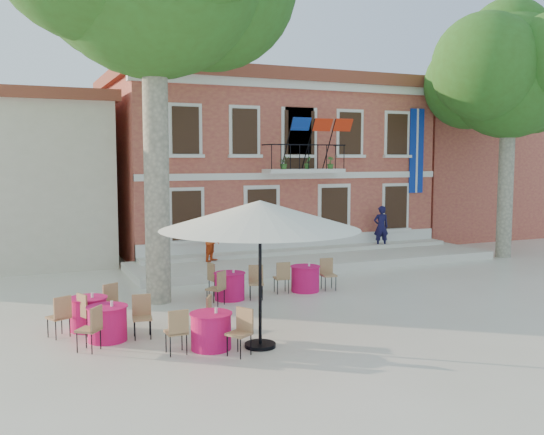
{
  "coord_description": "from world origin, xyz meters",
  "views": [
    {
      "loc": [
        -8.56,
        -15.59,
        3.99
      ],
      "look_at": [
        -0.25,
        3.5,
        1.95
      ],
      "focal_mm": 40.0,
      "sensor_mm": 36.0,
      "label": 1
    }
  ],
  "objects": [
    {
      "name": "ground",
      "position": [
        0.0,
        0.0,
        0.0
      ],
      "size": [
        90.0,
        90.0,
        0.0
      ],
      "primitive_type": "plane",
      "color": "beige",
      "rests_on": "ground"
    },
    {
      "name": "main_building",
      "position": [
        2.0,
        9.99,
        3.78
      ],
      "size": [
        13.5,
        9.59,
        7.5
      ],
      "color": "#C56B47",
      "rests_on": "ground"
    },
    {
      "name": "neighbor_east",
      "position": [
        14.0,
        11.0,
        3.22
      ],
      "size": [
        9.4,
        9.4,
        6.4
      ],
      "color": "#C56B47",
      "rests_on": "ground"
    },
    {
      "name": "terrace",
      "position": [
        2.0,
        4.4,
        0.15
      ],
      "size": [
        14.0,
        3.4,
        0.3
      ],
      "primitive_type": "cube",
      "color": "silver",
      "rests_on": "ground"
    },
    {
      "name": "plane_tree_east",
      "position": [
        9.75,
        2.95,
        7.17
      ],
      "size": [
        4.95,
        4.95,
        9.72
      ],
      "color": "#A59E84",
      "rests_on": "ground"
    },
    {
      "name": "patio_umbrella",
      "position": [
        -3.8,
        -4.02,
        2.8
      ],
      "size": [
        4.2,
        4.2,
        3.12
      ],
      "color": "black",
      "rests_on": "ground"
    },
    {
      "name": "pedestrian_navy",
      "position": [
        5.49,
        5.39,
        1.17
      ],
      "size": [
        0.71,
        0.55,
        1.74
      ],
      "primitive_type": "imported",
      "rotation": [
        0.0,
        0.0,
        2.91
      ],
      "color": "#121036",
      "rests_on": "terrace"
    },
    {
      "name": "pedestrian_orange",
      "position": [
        -1.9,
        4.97,
        1.06
      ],
      "size": [
        0.93,
        0.92,
        1.52
      ],
      "primitive_type": "imported",
      "rotation": [
        0.0,
        0.0,
        0.77
      ],
      "color": "#E14B1A",
      "rests_on": "terrace"
    },
    {
      "name": "cafe_table_0",
      "position": [
        -6.7,
        -2.27,
        0.43
      ],
      "size": [
        1.74,
        1.85,
        0.95
      ],
      "color": "#CA135F",
      "rests_on": "ground"
    },
    {
      "name": "cafe_table_1",
      "position": [
        -4.79,
        -3.73,
        0.43
      ],
      "size": [
        1.64,
        1.87,
        0.95
      ],
      "color": "#CA135F",
      "rests_on": "ground"
    },
    {
      "name": "cafe_table_2",
      "position": [
        -6.98,
        -1.23,
        0.42
      ],
      "size": [
        1.91,
        1.21,
        0.95
      ],
      "color": "#CA135F",
      "rests_on": "ground"
    },
    {
      "name": "cafe_table_3",
      "position": [
        -2.94,
        0.33,
        0.43
      ],
      "size": [
        1.84,
        1.76,
        0.95
      ],
      "color": "#CA135F",
      "rests_on": "ground"
    },
    {
      "name": "cafe_table_4",
      "position": [
        -0.5,
        0.42,
        0.42
      ],
      "size": [
        1.96,
        0.9,
        0.95
      ],
      "color": "#CA135F",
      "rests_on": "ground"
    }
  ]
}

